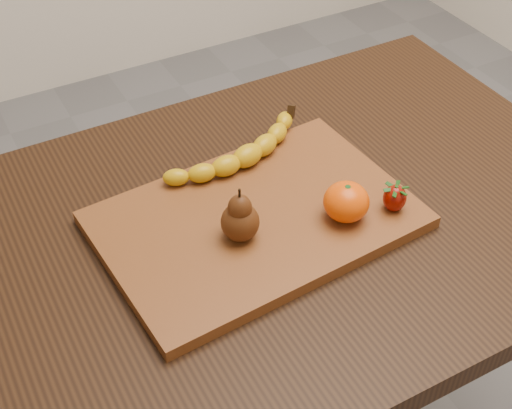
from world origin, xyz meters
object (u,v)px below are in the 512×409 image
table (291,254)px  pear (240,214)px  cutting_board (256,220)px  mandarin (346,202)px

table → pear: size_ratio=11.71×
table → cutting_board: bearing=-177.3°
table → mandarin: bearing=-55.3°
cutting_board → pear: 0.07m
table → mandarin: 0.17m
pear → mandarin: bearing=-13.3°
cutting_board → pear: bearing=-148.8°
pear → table: bearing=16.8°
mandarin → cutting_board: bearing=149.9°
table → pear: 0.19m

